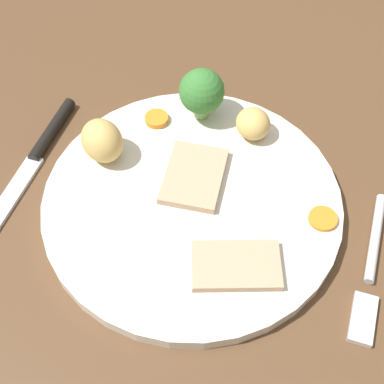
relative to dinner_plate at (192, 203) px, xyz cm
name	(u,v)px	position (x,y,z in cm)	size (l,w,h in cm)	color
dining_table	(178,207)	(1.72, -0.65, -2.50)	(120.00, 84.00, 3.60)	brown
dinner_plate	(192,203)	(0.00, 0.00, 0.00)	(28.24, 28.24, 1.40)	silver
meat_slice_main	(194,176)	(0.56, -2.28, 1.10)	(7.45, 5.43, 0.80)	tan
meat_slice_under	(236,265)	(-5.93, 5.75, 1.10)	(7.61, 4.65, 0.80)	tan
roast_potato_left	(102,141)	(9.92, -2.24, 2.83)	(4.55, 3.86, 4.27)	#D8B260
roast_potato_right	(253,124)	(-3.21, -9.64, 2.24)	(3.64, 3.41, 3.08)	#D8B260
carrot_coin_front	(157,119)	(6.68, -8.22, 1.01)	(2.45, 2.45, 0.62)	orange
carrot_coin_back	(323,219)	(-12.09, -1.52, 0.90)	(2.65, 2.65, 0.41)	orange
broccoli_floret	(202,92)	(2.52, -10.50, 4.02)	(4.63, 4.63, 5.74)	#8CB766
fork	(370,269)	(-17.13, 1.53, -0.31)	(2.06, 15.27, 0.90)	silver
knife	(38,153)	(16.97, -0.93, -0.25)	(1.73, 18.50, 1.20)	black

